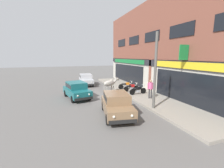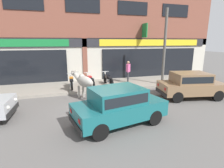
% 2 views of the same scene
% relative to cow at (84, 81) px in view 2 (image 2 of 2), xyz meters
% --- Properties ---
extents(ground_plane, '(90.00, 90.00, 0.00)m').
position_rel_cow_xyz_m(ground_plane, '(0.71, -1.25, -1.01)').
color(ground_plane, '#605E5B').
extents(sidewalk, '(19.00, 3.30, 0.17)m').
position_rel_cow_xyz_m(sidewalk, '(0.71, 2.61, -0.92)').
color(sidewalk, gray).
rests_on(sidewalk, ground).
extents(shop_building, '(23.00, 1.40, 9.47)m').
position_rel_cow_xyz_m(shop_building, '(0.71, 4.52, 3.52)').
color(shop_building, brown).
rests_on(shop_building, ground).
extents(cow, '(1.15, 2.00, 1.61)m').
position_rel_cow_xyz_m(cow, '(0.00, 0.00, 0.00)').
color(cow, '#9E998E').
rests_on(cow, ground).
extents(car_0, '(3.79, 2.20, 1.46)m').
position_rel_cow_xyz_m(car_0, '(5.81, -1.53, -0.19)').
color(car_0, black).
rests_on(car_0, ground).
extents(car_3, '(3.81, 2.26, 1.46)m').
position_rel_cow_xyz_m(car_3, '(0.85, -3.45, -0.19)').
color(car_3, black).
rests_on(car_3, ground).
extents(motorcycle_0, '(0.52, 1.81, 0.88)m').
position_rel_cow_xyz_m(motorcycle_0, '(-0.54, 2.08, -0.45)').
color(motorcycle_0, black).
rests_on(motorcycle_0, sidewalk).
extents(motorcycle_1, '(0.52, 1.81, 0.88)m').
position_rel_cow_xyz_m(motorcycle_1, '(0.70, 2.08, -0.45)').
color(motorcycle_1, black).
rests_on(motorcycle_1, sidewalk).
extents(motorcycle_2, '(0.52, 1.81, 0.88)m').
position_rel_cow_xyz_m(motorcycle_2, '(1.99, 2.14, -0.45)').
color(motorcycle_2, black).
rests_on(motorcycle_2, sidewalk).
extents(pedestrian, '(0.32, 0.46, 1.60)m').
position_rel_cow_xyz_m(pedestrian, '(3.59, 2.42, 0.14)').
color(pedestrian, '#2D2D33').
rests_on(pedestrian, sidewalk).
extents(utility_pole, '(0.18, 0.18, 5.12)m').
position_rel_cow_xyz_m(utility_pole, '(5.77, 1.25, 1.72)').
color(utility_pole, '#595651').
rests_on(utility_pole, sidewalk).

